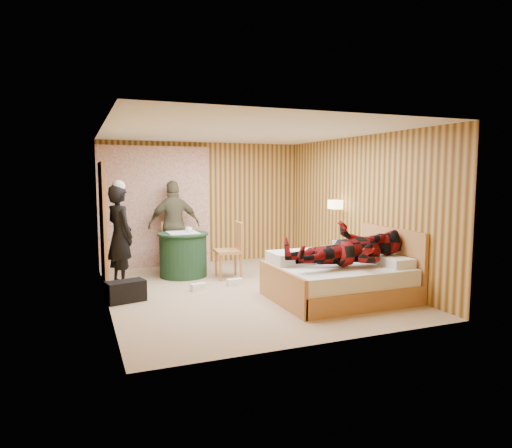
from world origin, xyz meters
name	(u,v)px	position (x,y,z in m)	size (l,w,h in m)	color
floor	(245,290)	(0.00, 0.00, 0.00)	(4.20, 5.00, 0.01)	tan
ceiling	(245,132)	(0.00, 0.00, 2.50)	(4.20, 5.00, 0.01)	white
wall_back	(203,203)	(0.00, 2.50, 1.25)	(4.20, 0.02, 2.50)	tan
wall_left	(105,217)	(-2.10, 0.00, 1.25)	(0.02, 5.00, 2.50)	tan
wall_right	(358,209)	(2.10, 0.00, 1.25)	(0.02, 5.00, 2.50)	tan
curtain	(156,207)	(-1.00, 2.43, 1.20)	(2.20, 0.08, 2.40)	white
doorway	(103,223)	(-2.06, 1.40, 1.02)	(0.06, 0.90, 2.05)	black
wall_lamp	(335,204)	(1.92, 0.45, 1.30)	(0.26, 0.24, 0.16)	gold
bed	(339,279)	(1.13, -0.99, 0.30)	(1.95, 1.49, 1.02)	tan
nightstand	(338,261)	(1.88, 0.25, 0.29)	(0.42, 0.57, 0.55)	tan
round_table	(183,254)	(-0.70, 1.35, 0.41)	(0.91, 0.91, 0.81)	#1F4425
chair_far	(174,242)	(-0.72, 2.06, 0.54)	(0.54, 0.54, 0.93)	tan
chair_near	(233,246)	(0.10, 0.90, 0.58)	(0.48, 0.48, 1.00)	tan
duffel_bag	(126,291)	(-1.85, 0.01, 0.15)	(0.54, 0.29, 0.31)	black
sneaker_left	(235,282)	(-0.06, 0.34, 0.06)	(0.26, 0.10, 0.11)	white
sneaker_right	(198,287)	(-0.71, 0.25, 0.06)	(0.25, 0.10, 0.11)	white
woman_standing	(120,236)	(-1.81, 1.07, 0.84)	(0.61, 0.40, 1.67)	black
man_at_table	(174,225)	(-0.70, 2.11, 0.86)	(1.01, 0.42, 1.72)	brown
man_on_bed	(350,238)	(1.15, -1.22, 0.94)	(1.77, 0.67, 0.86)	maroon
book_lower	(340,247)	(1.88, 0.20, 0.56)	(0.17, 0.22, 0.02)	white
book_upper	(340,245)	(1.88, 0.20, 0.58)	(0.16, 0.22, 0.02)	white
cup_nightstand	(335,243)	(1.88, 0.38, 0.60)	(0.10, 0.10, 0.09)	white
cup_table	(189,230)	(-0.60, 1.30, 0.85)	(0.12, 0.12, 0.10)	white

